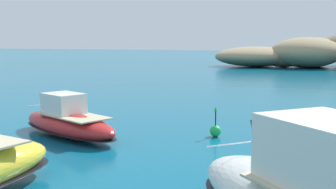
# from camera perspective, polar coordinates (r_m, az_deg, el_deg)

# --- Properties ---
(islet_small) EXTENTS (25.67, 18.71, 5.38)m
(islet_small) POSITION_cam_1_polar(r_m,az_deg,el_deg) (79.94, 16.43, 5.23)
(islet_small) COLOR #756651
(islet_small) RESTS_ON ground
(motorboat_red) EXTENTS (7.44, 4.66, 2.11)m
(motorboat_red) POSITION_cam_1_polar(r_m,az_deg,el_deg) (21.25, -13.46, -3.68)
(motorboat_red) COLOR red
(motorboat_red) RESTS_ON ground
(channel_buoy) EXTENTS (0.56, 0.56, 1.48)m
(channel_buoy) POSITION_cam_1_polar(r_m,az_deg,el_deg) (20.82, 6.46, -4.80)
(channel_buoy) COLOR green
(channel_buoy) RESTS_ON ground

